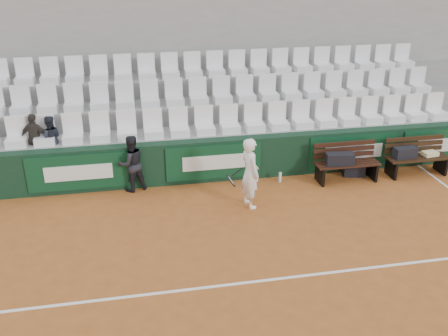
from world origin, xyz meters
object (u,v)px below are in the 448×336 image
(sports_bag_left, at_px, (340,159))
(spectator_b, at_px, (32,119))
(water_bottle_far, at_px, (376,174))
(tennis_player, at_px, (250,173))
(ball_kid, at_px, (131,163))
(bench_left, at_px, (346,172))
(sports_bag_right, at_px, (405,153))
(sports_bag_ground, at_px, (354,169))
(water_bottle_near, at_px, (280,177))
(spectator_c, at_px, (48,120))
(bench_right, at_px, (416,166))

(sports_bag_left, bearing_deg, spectator_b, 169.98)
(water_bottle_far, relative_size, tennis_player, 0.17)
(water_bottle_far, bearing_deg, ball_kid, 174.67)
(bench_left, height_order, water_bottle_far, bench_left)
(tennis_player, xyz_separation_m, spectator_b, (-4.45, 1.92, 0.82))
(bench_left, relative_size, ball_kid, 1.15)
(sports_bag_right, bearing_deg, tennis_player, -168.37)
(sports_bag_ground, bearing_deg, bench_left, -140.83)
(sports_bag_right, relative_size, tennis_player, 0.36)
(bench_left, bearing_deg, ball_kid, 174.89)
(bench_left, xyz_separation_m, spectator_b, (-6.96, 1.14, 1.35))
(water_bottle_near, relative_size, spectator_c, 0.22)
(spectator_c, bearing_deg, sports_bag_right, 161.56)
(ball_kid, bearing_deg, sports_bag_left, 154.58)
(water_bottle_far, xyz_separation_m, spectator_c, (-7.36, 1.23, 1.41))
(sports_bag_left, xyz_separation_m, spectator_c, (-6.43, 1.19, 0.95))
(sports_bag_left, xyz_separation_m, tennis_player, (-2.30, -0.73, 0.17))
(sports_bag_ground, xyz_separation_m, spectator_b, (-7.26, 0.90, 1.42))
(water_bottle_far, bearing_deg, sports_bag_ground, 141.33)
(bench_right, xyz_separation_m, ball_kid, (-6.70, 0.43, 0.42))
(sports_bag_ground, relative_size, ball_kid, 0.39)
(bench_right, xyz_separation_m, spectator_b, (-8.75, 1.13, 1.35))
(bench_right, bearing_deg, tennis_player, -169.68)
(tennis_player, xyz_separation_m, spectator_c, (-4.13, 1.92, 0.78))
(sports_bag_right, height_order, tennis_player, tennis_player)
(sports_bag_left, xyz_separation_m, ball_kid, (-4.69, 0.49, 0.06))
(spectator_c, bearing_deg, bench_left, 159.54)
(sports_bag_ground, distance_m, water_bottle_far, 0.53)
(bench_left, relative_size, sports_bag_ground, 2.97)
(bench_right, xyz_separation_m, water_bottle_near, (-3.33, 0.21, -0.11))
(water_bottle_near, bearing_deg, bench_left, -8.24)
(water_bottle_far, bearing_deg, sports_bag_left, 177.83)
(water_bottle_near, distance_m, spectator_c, 5.39)
(water_bottle_near, bearing_deg, ball_kid, 176.32)
(bench_left, relative_size, water_bottle_far, 5.84)
(bench_right, bearing_deg, sports_bag_ground, 170.99)
(sports_bag_ground, distance_m, spectator_c, 7.14)
(water_bottle_near, distance_m, tennis_player, 1.54)
(water_bottle_near, relative_size, tennis_player, 0.16)
(bench_right, distance_m, spectator_c, 8.62)
(tennis_player, relative_size, spectator_c, 1.41)
(ball_kid, bearing_deg, water_bottle_far, 155.20)
(sports_bag_ground, relative_size, spectator_b, 0.44)
(water_bottle_near, bearing_deg, sports_bag_ground, 0.69)
(sports_bag_left, distance_m, sports_bag_right, 1.68)
(bench_left, bearing_deg, sports_bag_left, -167.12)
(bench_left, distance_m, tennis_player, 2.69)
(sports_bag_right, xyz_separation_m, spectator_b, (-8.42, 1.10, 1.00))
(bench_right, bearing_deg, bench_left, -179.74)
(bench_left, bearing_deg, bench_right, 0.26)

